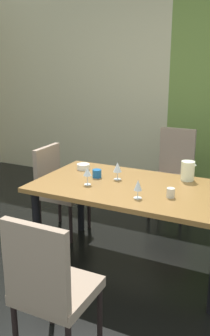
% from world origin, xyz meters
% --- Properties ---
extents(ground_plane, '(6.00, 5.26, 0.02)m').
position_xyz_m(ground_plane, '(0.00, 0.00, -0.01)').
color(ground_plane, black).
extents(back_panel_interior, '(3.14, 0.10, 2.85)m').
position_xyz_m(back_panel_interior, '(-1.43, 2.58, 1.42)').
color(back_panel_interior, beige).
rests_on(back_panel_interior, ground_plane).
extents(dining_table, '(1.75, 0.98, 0.74)m').
position_xyz_m(dining_table, '(0.53, 0.41, 0.66)').
color(dining_table, olive).
rests_on(dining_table, ground_plane).
extents(chair_left_far, '(0.45, 0.44, 0.92)m').
position_xyz_m(chair_left_far, '(-0.45, 0.68, 0.51)').
color(chair_left_far, gray).
rests_on(chair_left_far, ground_plane).
extents(chair_head_far, '(0.44, 0.45, 1.01)m').
position_xyz_m(chair_head_far, '(0.50, 1.69, 0.55)').
color(chair_head_far, gray).
rests_on(chair_head_far, ground_plane).
extents(chair_head_near, '(0.44, 0.44, 0.97)m').
position_xyz_m(chair_head_near, '(0.51, -0.87, 0.53)').
color(chair_head_near, gray).
rests_on(chair_head_near, ground_plane).
extents(wine_glass_near_shelf, '(0.06, 0.06, 0.15)m').
position_xyz_m(wine_glass_near_shelf, '(0.66, 0.15, 0.85)').
color(wine_glass_near_shelf, silver).
rests_on(wine_glass_near_shelf, dining_table).
extents(wine_glass_south, '(0.07, 0.07, 0.15)m').
position_xyz_m(wine_glass_south, '(0.15, 0.26, 0.86)').
color(wine_glass_south, silver).
rests_on(wine_glass_south, dining_table).
extents(wine_glass_front, '(0.08, 0.08, 0.16)m').
position_xyz_m(wine_glass_front, '(0.32, 0.51, 0.86)').
color(wine_glass_front, silver).
rests_on(wine_glass_front, dining_table).
extents(serving_bowl_north, '(0.13, 0.13, 0.05)m').
position_xyz_m(serving_bowl_north, '(-0.12, 0.65, 0.77)').
color(serving_bowl_north, white).
rests_on(serving_bowl_north, dining_table).
extents(cup_near_window, '(0.07, 0.07, 0.08)m').
position_xyz_m(cup_near_window, '(0.88, 0.28, 0.78)').
color(cup_near_window, beige).
rests_on(cup_near_window, dining_table).
extents(cup_west, '(0.08, 0.08, 0.07)m').
position_xyz_m(cup_west, '(0.12, 0.48, 0.78)').
color(cup_west, '#18599D').
rests_on(cup_west, dining_table).
extents(pitcher_right, '(0.14, 0.12, 0.18)m').
position_xyz_m(pitcher_right, '(0.89, 0.77, 0.83)').
color(pitcher_right, white).
rests_on(pitcher_right, dining_table).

